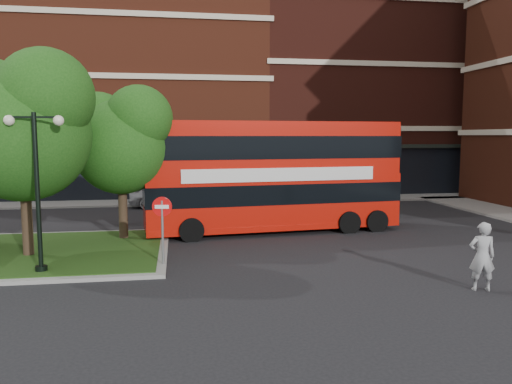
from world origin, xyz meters
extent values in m
plane|color=black|center=(0.00, 0.00, 0.00)|extent=(120.00, 120.00, 0.00)
cube|color=slate|center=(0.00, 16.50, 0.06)|extent=(44.00, 3.00, 0.12)
cube|color=maroon|center=(-8.00, 24.00, 7.00)|extent=(26.00, 12.00, 14.00)
cube|color=#471911|center=(14.00, 24.00, 8.00)|extent=(18.00, 12.00, 16.00)
cylinder|color=#2D2116|center=(-6.50, 2.50, 1.96)|extent=(0.36, 0.36, 3.92)
sphere|color=#194812|center=(-6.50, 2.50, 4.34)|extent=(4.60, 4.60, 4.60)
sphere|color=#194812|center=(-5.58, 2.04, 5.60)|extent=(3.22, 3.22, 3.22)
cylinder|color=#2D2116|center=(-3.50, 5.00, 1.74)|extent=(0.36, 0.36, 3.47)
sphere|color=#194812|center=(-3.50, 5.00, 3.84)|extent=(3.80, 3.80, 3.80)
sphere|color=#194812|center=(-4.45, 5.57, 4.65)|extent=(2.85, 2.85, 2.85)
sphere|color=#194812|center=(-2.74, 4.62, 4.96)|extent=(2.66, 2.66, 2.66)
cylinder|color=black|center=(-5.50, 0.20, 2.50)|extent=(0.14, 0.14, 5.00)
cylinder|color=black|center=(-5.50, 0.20, 0.15)|extent=(0.36, 0.36, 0.30)
cube|color=black|center=(-5.50, 0.20, 4.85)|extent=(1.40, 0.06, 0.06)
sphere|color=#F2EACC|center=(-6.20, 0.20, 4.75)|extent=(0.32, 0.32, 0.32)
sphere|color=#F2EACC|center=(-4.80, 0.20, 4.75)|extent=(0.32, 0.32, 0.32)
cylinder|color=black|center=(2.00, 14.50, 2.50)|extent=(0.14, 0.14, 5.00)
cylinder|color=black|center=(2.00, 14.50, 0.15)|extent=(0.36, 0.36, 0.30)
cube|color=black|center=(2.00, 14.50, 4.85)|extent=(1.40, 0.06, 0.06)
sphere|color=#F2EACC|center=(1.30, 14.50, 4.75)|extent=(0.32, 0.32, 0.32)
sphere|color=#F2EACC|center=(2.70, 14.50, 4.75)|extent=(0.32, 0.32, 0.32)
cylinder|color=black|center=(10.00, 14.50, 2.50)|extent=(0.14, 0.14, 5.00)
cylinder|color=black|center=(10.00, 14.50, 0.15)|extent=(0.36, 0.36, 0.30)
cube|color=black|center=(10.00, 14.50, 4.85)|extent=(1.40, 0.06, 0.06)
sphere|color=#F2EACC|center=(9.30, 14.50, 4.75)|extent=(0.32, 0.32, 0.32)
sphere|color=#F2EACC|center=(10.70, 14.50, 4.75)|extent=(0.32, 0.32, 0.32)
cube|color=#B41107|center=(2.93, 6.10, 1.54)|extent=(11.48, 3.69, 2.15)
cube|color=#B41107|center=(2.93, 6.10, 3.69)|extent=(11.36, 3.66, 2.15)
cube|color=black|center=(2.93, 6.10, 3.80)|extent=(11.48, 3.69, 0.97)
cube|color=silver|center=(3.06, 4.80, 2.66)|extent=(8.42, 0.90, 0.56)
imported|color=#99999C|center=(7.03, -3.32, 0.97)|extent=(0.80, 0.63, 1.94)
imported|color=#AAADB1|center=(-1.82, 14.50, 0.79)|extent=(4.80, 2.38, 1.57)
imported|color=silver|center=(3.94, 16.00, 0.71)|extent=(4.38, 1.74, 1.42)
cylinder|color=slate|center=(-1.80, 0.57, 1.10)|extent=(0.08, 0.08, 2.21)
cylinder|color=red|center=(-1.80, 0.57, 2.01)|extent=(0.64, 0.15, 0.64)
cube|color=white|center=(-1.80, 0.57, 2.01)|extent=(0.45, 0.11, 0.12)
camera|label=1|loc=(-1.30, -15.70, 4.31)|focal=35.00mm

